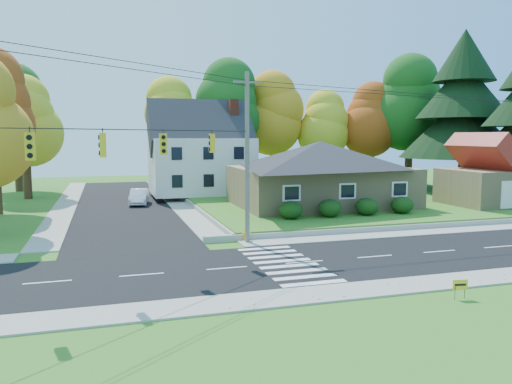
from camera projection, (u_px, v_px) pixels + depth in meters
The scene contains 23 objects.
ground at pixel (304, 262), 25.07m from camera, with size 120.00×120.00×0.00m, color #3D7923.
road_main at pixel (304, 262), 25.07m from camera, with size 90.00×8.00×0.02m, color black.
road_cross at pixel (122, 203), 47.48m from camera, with size 8.00×44.00×0.02m, color black.
sidewalk_north at pixel (272, 242), 29.82m from camera, with size 90.00×2.00×0.08m, color #9C9A90.
sidewalk_south at pixel (351, 291), 20.31m from camera, with size 90.00×2.00×0.08m, color #9C9A90.
lawn at pixel (346, 198), 48.76m from camera, with size 30.00×30.00×0.50m, color #3D7923.
ranch_house at pixel (320, 172), 42.23m from camera, with size 14.60×10.60×5.40m.
colonial_house at pixel (201, 153), 51.20m from camera, with size 10.40×8.40×9.60m.
garage at pixel (490, 177), 42.50m from camera, with size 7.30×6.30×4.60m.
hedge_row at pixel (348, 207), 36.42m from camera, with size 10.70×1.70×1.27m.
traffic_infrastructure at pixel (293, 159), 25.74m from camera, with size 38.10×10.66×10.00m.
tree_lot_0 at pixel (173, 118), 55.90m from camera, with size 6.72×6.72×12.51m.
tree_lot_1 at pixel (227, 107), 56.53m from camera, with size 7.84×7.84×14.60m.
tree_lot_2 at pixel (274, 114), 59.29m from camera, with size 7.28×7.28×13.56m.
tree_lot_3 at pixel (324, 125), 60.21m from camera, with size 6.16×6.16×11.47m.
tree_lot_4 at pixel (372, 120), 60.92m from camera, with size 6.72×6.72×12.51m.
tree_lot_5 at pixel (410, 103), 59.95m from camera, with size 8.40×8.40×15.64m.
conifer_east_a at pixel (463, 107), 52.73m from camera, with size 12.80×12.80×16.96m.
tree_west_2 at pixel (25, 121), 49.72m from camera, with size 6.72×6.72×12.51m.
tree_west_3 at pixel (15, 111), 56.61m from camera, with size 7.84×7.84×14.60m.
white_car at pixel (139, 197), 46.13m from camera, with size 1.52×4.35×1.43m, color white.
fire_hydrant at pixel (246, 235), 30.00m from camera, with size 0.49×0.39×0.88m.
yard_sign at pixel (460, 285), 19.41m from camera, with size 0.61×0.14×0.77m.
Camera 1 is at (-9.44, -22.75, 6.32)m, focal length 35.00 mm.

